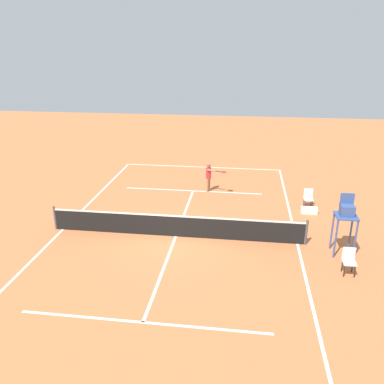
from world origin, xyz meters
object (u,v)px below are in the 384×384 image
player_serving (209,175)px  tennis_ball (239,199)px  umpire_chair (346,215)px  courtside_chair_near (349,260)px  equipment_bag (309,210)px  courtside_chair_mid (308,197)px

player_serving → tennis_ball: 2.18m
umpire_chair → courtside_chair_near: umpire_chair is taller
courtside_chair_near → equipment_bag: bearing=-83.5°
tennis_ball → courtside_chair_near: size_ratio=0.07×
courtside_chair_near → player_serving: bearing=-53.6°
player_serving → courtside_chair_near: 9.45m
equipment_bag → courtside_chair_near: bearing=96.5°
player_serving → umpire_chair: umpire_chair is taller
equipment_bag → umpire_chair: bearing=100.2°
tennis_ball → equipment_bag: size_ratio=0.09×
courtside_chair_near → courtside_chair_mid: bearing=-84.5°
umpire_chair → courtside_chair_mid: (0.66, -4.51, -1.07)m
player_serving → tennis_ball: player_serving is taller
player_serving → umpire_chair: 8.40m
umpire_chair → equipment_bag: bearing=-79.8°
courtside_chair_mid → equipment_bag: (0.02, 0.73, -0.38)m
courtside_chair_mid → tennis_ball: bearing=-8.9°
player_serving → equipment_bag: 5.60m
equipment_bag → tennis_ball: bearing=-20.5°
tennis_ball → courtside_chair_mid: (-3.39, 0.53, 0.50)m
courtside_chair_near → tennis_ball: bearing=-58.6°
umpire_chair → tennis_ball: bearing=-51.2°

